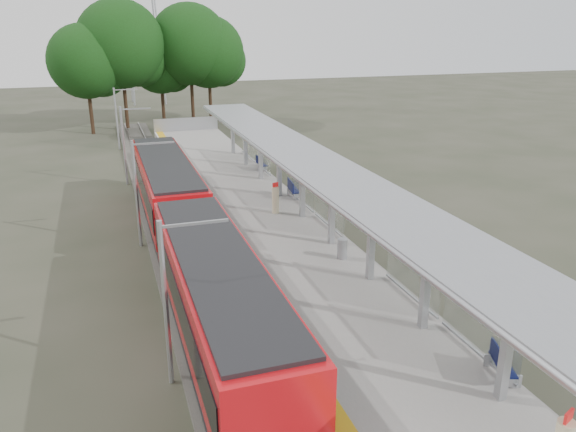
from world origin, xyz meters
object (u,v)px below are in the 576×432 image
at_px(train, 186,229).
at_px(info_pillar_far, 276,200).
at_px(litter_bin, 342,249).
at_px(bench_mid, 292,188).
at_px(bench_far, 261,163).
at_px(bench_near, 501,362).

relative_size(train, info_pillar_far, 16.32).
bearing_deg(litter_bin, bench_mid, 84.75).
bearing_deg(litter_bin, info_pillar_far, 97.68).
relative_size(bench_far, litter_bin, 1.54).
distance_m(bench_mid, litter_bin, 9.23).
distance_m(info_pillar_far, litter_bin, 6.87).
bearing_deg(bench_mid, info_pillar_far, -119.66).
xyz_separation_m(bench_near, litter_bin, (-0.85, 9.38, -0.04)).
bearing_deg(bench_mid, bench_near, -83.17).
height_order(train, litter_bin, train).
distance_m(train, bench_near, 14.20).
distance_m(bench_mid, info_pillar_far, 2.97).
xyz_separation_m(bench_far, info_pillar_far, (-1.77, -9.21, 0.24)).
bearing_deg(info_pillar_far, bench_mid, 37.44).
height_order(bench_near, litter_bin, bench_near).
relative_size(info_pillar_far, litter_bin, 1.88).
distance_m(bench_near, info_pillar_far, 16.29).
relative_size(bench_mid, bench_far, 1.13).
height_order(info_pillar_far, litter_bin, info_pillar_far).
height_order(train, bench_far, train).
height_order(bench_far, info_pillar_far, info_pillar_far).
bearing_deg(bench_far, bench_mid, -94.50).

